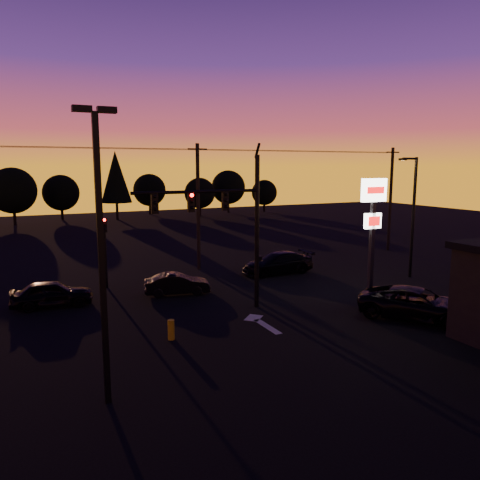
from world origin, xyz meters
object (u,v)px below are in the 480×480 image
(traffic_signal_mast, at_px, (229,216))
(streetlight, at_px, (412,212))
(car_left, at_px, (52,294))
(bollard, at_px, (171,330))
(parking_lot_light, at_px, (101,239))
(secondary_signal, at_px, (105,242))
(suv_parked, at_px, (417,304))
(car_mid, at_px, (177,284))
(pylon_sign, at_px, (373,215))
(car_right, at_px, (278,263))

(traffic_signal_mast, distance_m, streetlight, 14.10)
(traffic_signal_mast, xyz_separation_m, car_left, (-8.22, 4.77, -4.23))
(bollard, bearing_deg, parking_lot_light, -128.34)
(secondary_signal, distance_m, suv_parked, 18.04)
(streetlight, xyz_separation_m, car_left, (-22.23, 3.26, -3.71))
(traffic_signal_mast, distance_m, bollard, 6.54)
(suv_parked, bearing_deg, traffic_signal_mast, 111.67)
(parking_lot_light, xyz_separation_m, car_left, (-0.82, 11.76, -4.56))
(streetlight, distance_m, car_left, 22.77)
(traffic_signal_mast, height_order, bollard, traffic_signal_mast)
(parking_lot_light, height_order, suv_parked, parking_lot_light)
(parking_lot_light, relative_size, suv_parked, 1.65)
(car_left, bearing_deg, traffic_signal_mast, -115.68)
(streetlight, height_order, car_mid, streetlight)
(car_left, distance_m, car_mid, 6.79)
(bollard, xyz_separation_m, suv_parked, (11.70, -2.57, 0.33))
(suv_parked, bearing_deg, bollard, 133.12)
(pylon_sign, bearing_deg, car_right, 93.42)
(traffic_signal_mast, relative_size, secondary_signal, 1.97)
(bollard, bearing_deg, traffic_signal_mast, 33.64)
(streetlight, distance_m, suv_parked, 9.87)
(bollard, bearing_deg, car_left, 119.97)
(bollard, xyz_separation_m, car_mid, (2.49, 6.81, 0.18))
(pylon_sign, bearing_deg, secondary_signal, 140.23)
(pylon_sign, relative_size, streetlight, 0.85)
(traffic_signal_mast, bearing_deg, secondary_signal, 123.19)
(suv_parked, bearing_deg, car_mid, 99.97)
(car_mid, relative_size, car_right, 0.74)
(pylon_sign, xyz_separation_m, car_right, (-0.53, 8.83, -4.17))
(pylon_sign, height_order, car_mid, pylon_sign)
(secondary_signal, relative_size, streetlight, 0.54)
(streetlight, bearing_deg, secondary_signal, 162.44)
(car_left, relative_size, car_right, 0.82)
(car_left, height_order, suv_parked, suv_parked)
(streetlight, relative_size, car_mid, 2.12)
(secondary_signal, height_order, car_left, secondary_signal)
(car_left, xyz_separation_m, suv_parked, (15.97, -9.97, 0.06))
(secondary_signal, relative_size, car_right, 0.85)
(traffic_signal_mast, relative_size, pylon_sign, 1.26)
(parking_lot_light, distance_m, car_left, 12.64)
(secondary_signal, relative_size, parking_lot_light, 0.48)
(secondary_signal, relative_size, pylon_sign, 0.64)
(traffic_signal_mast, distance_m, suv_parked, 10.22)
(car_right, bearing_deg, bollard, -48.59)
(car_left, distance_m, car_right, 14.87)
(traffic_signal_mast, xyz_separation_m, pylon_sign, (7.10, -2.49, -0.02))
(bollard, bearing_deg, suv_parked, -12.37)
(pylon_sign, relative_size, bollard, 7.71)
(pylon_sign, bearing_deg, suv_parked, -76.38)
(secondary_signal, height_order, streetlight, streetlight)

